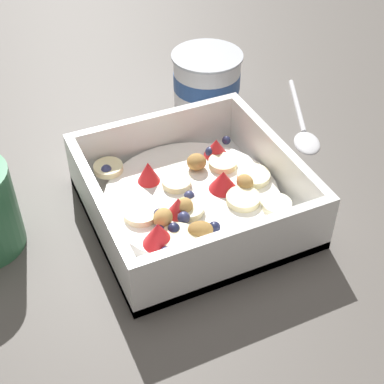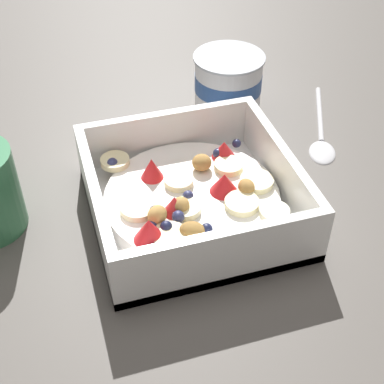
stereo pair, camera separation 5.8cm
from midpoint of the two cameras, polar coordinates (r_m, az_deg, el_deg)
ground_plane at (r=0.59m, az=3.94°, el=-2.96°), size 2.40×2.40×0.00m
fruit_bowl at (r=0.59m, az=2.82°, el=-0.82°), size 0.21×0.21×0.07m
spoon at (r=0.72m, az=15.26°, el=5.25°), size 0.09×0.17×0.01m
yogurt_cup at (r=0.75m, az=5.93°, el=10.86°), size 0.09×0.09×0.08m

